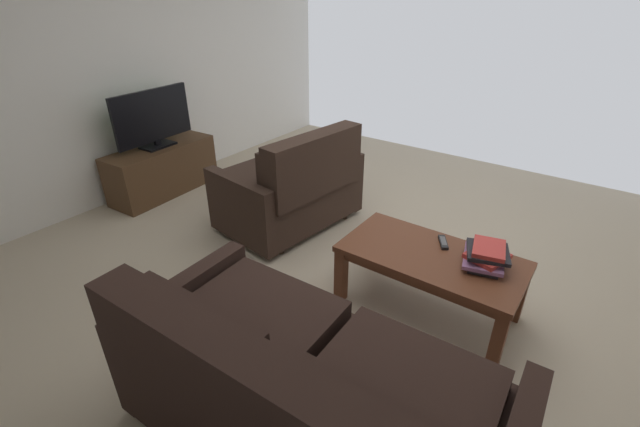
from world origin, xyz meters
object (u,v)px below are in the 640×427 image
flat_tv (153,118)px  tv_remote (443,242)px  tv_stand (163,170)px  loveseat_near (293,186)px  sofa_main (302,395)px  book_stack (486,256)px  coffee_table (431,263)px

flat_tv → tv_remote: size_ratio=5.30×
tv_stand → flat_tv: bearing=-171.9°
loveseat_near → tv_remote: 1.45m
tv_stand → sofa_main: bearing=154.4°
tv_stand → tv_remote: bearing=-179.4°
sofa_main → book_stack: 1.39m
loveseat_near → book_stack: size_ratio=3.54×
tv_stand → flat_tv: 0.54m
coffee_table → tv_remote: bearing=-93.0°
loveseat_near → tv_remote: loveseat_near is taller
coffee_table → sofa_main: bearing=87.5°
book_stack → tv_remote: size_ratio=2.21×
sofa_main → book_stack: (-0.35, -1.34, 0.13)m
coffee_table → tv_remote: (-0.01, -0.16, 0.08)m
book_stack → tv_remote: (0.29, -0.08, -0.05)m
flat_tv → book_stack: flat_tv is taller
sofa_main → flat_tv: flat_tv is taller
flat_tv → tv_remote: flat_tv is taller
sofa_main → coffee_table: size_ratio=1.57×
flat_tv → tv_remote: (-2.97, -0.03, -0.34)m
coffee_table → tv_remote: 0.18m
flat_tv → book_stack: (-3.26, 0.05, -0.29)m
book_stack → tv_stand: bearing=-0.9°
loveseat_near → flat_tv: 1.60m
flat_tv → book_stack: size_ratio=2.40×
loveseat_near → coffee_table: size_ratio=1.12×
sofa_main → coffee_table: (-0.06, -1.26, -0.00)m
loveseat_near → tv_stand: 1.56m
loveseat_near → flat_tv: (1.53, 0.24, 0.41)m
flat_tv → book_stack: 3.27m
book_stack → tv_remote: bearing=-15.7°
coffee_table → flat_tv: bearing=-2.6°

